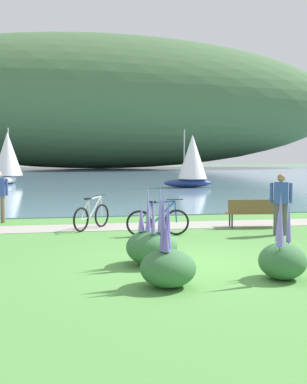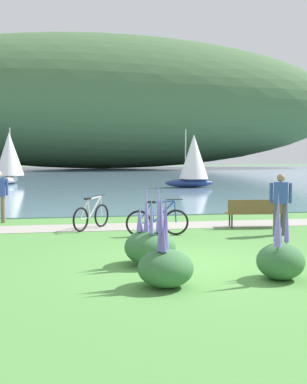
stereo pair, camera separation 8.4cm
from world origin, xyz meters
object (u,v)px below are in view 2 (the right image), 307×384
park_bench_near_camera (256,211)px  sailboat_mid_bay (193,160)px  bicycle_leaning_near_bench (92,216)px  sailboat_nearest_to_shore (9,157)px  person_on_the_grass (281,200)px  bicycle_beside_path (158,221)px

park_bench_near_camera → sailboat_mid_bay: size_ratio=0.47×
bicycle_leaning_near_bench → sailboat_nearest_to_shore: size_ratio=0.33×
person_on_the_grass → sailboat_mid_bay: sailboat_mid_bay is taller
park_bench_near_camera → sailboat_mid_bay: 18.03m
bicycle_beside_path → person_on_the_grass: 3.46m
bicycle_beside_path → sailboat_nearest_to_shore: (-7.01, 25.23, 1.66)m
sailboat_nearest_to_shore → person_on_the_grass: bearing=-68.0°
person_on_the_grass → bicycle_leaning_near_bench: bearing=159.3°
park_bench_near_camera → sailboat_nearest_to_shore: 26.38m
bicycle_beside_path → sailboat_mid_bay: 19.70m
bicycle_beside_path → park_bench_near_camera: bearing=16.6°
park_bench_near_camera → sailboat_mid_bay: sailboat_mid_bay is taller
sailboat_nearest_to_shore → park_bench_near_camera: bearing=-67.1°
park_bench_near_camera → person_on_the_grass: bearing=-84.8°
park_bench_near_camera → sailboat_nearest_to_shore: sailboat_nearest_to_shore is taller
bicycle_leaning_near_bench → bicycle_beside_path: size_ratio=0.80×
bicycle_leaning_near_bench → bicycle_beside_path: (1.75, -1.46, 0.00)m
park_bench_near_camera → bicycle_leaning_near_bench: bearing=174.4°
bicycle_leaning_near_bench → person_on_the_grass: person_on_the_grass is taller
person_on_the_grass → sailboat_nearest_to_shore: (-10.39, 25.71, 1.08)m
sailboat_mid_bay → bicycle_beside_path: bearing=-107.2°
bicycle_beside_path → person_on_the_grass: (3.38, -0.48, 0.58)m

